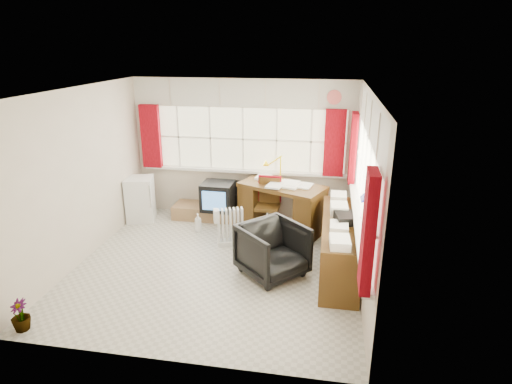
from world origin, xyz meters
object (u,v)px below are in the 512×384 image
tv_bench (212,212)px  mini_fridge (140,199)px  crt_tv (218,196)px  task_chair (269,202)px  desk_lamp (281,163)px  office_chair (273,250)px  radiator (231,230)px  credenza (339,244)px  desk (282,205)px

tv_bench → mini_fridge: size_ratio=1.75×
crt_tv → task_chair: bearing=-11.1°
desk_lamp → office_chair: (0.11, -1.77, -0.75)m
tv_bench → desk_lamp: bearing=-2.2°
radiator → mini_fridge: size_ratio=0.78×
task_chair → credenza: (1.17, -1.18, -0.11)m
office_chair → mini_fridge: size_ratio=1.02×
task_chair → tv_bench: size_ratio=0.68×
crt_tv → credenza: bearing=-32.8°
desk_lamp → radiator: desk_lamp is taller
radiator → tv_bench: size_ratio=0.44×
task_chair → credenza: 1.67m
credenza → crt_tv: bearing=147.2°
desk_lamp → tv_bench: (-1.26, 0.05, -1.00)m
credenza → crt_tv: credenza is taller
task_chair → desk_lamp: bearing=62.2°
credenza → tv_bench: credenza is taller
tv_bench → mini_fridge: (-1.25, -0.28, 0.28)m
desk_lamp → task_chair: 0.70m
mini_fridge → desk: bearing=0.2°
office_chair → desk_lamp: bearing=48.0°
office_chair → tv_bench: (-1.37, 1.82, -0.25)m
crt_tv → mini_fridge: (-1.42, -0.13, -0.10)m
desk_lamp → radiator: size_ratio=0.72×
desk_lamp → desk: bearing=-74.7°
credenza → mini_fridge: 3.74m
desk_lamp → tv_bench: bearing=177.8°
office_chair → mini_fridge: 3.04m
tv_bench → radiator: bearing=-59.9°
office_chair → mini_fridge: bearing=104.0°
task_chair → crt_tv: task_chair is taller
desk_lamp → credenza: bearing=-55.3°
credenza → desk: bearing=127.5°
crt_tv → radiator: bearing=-63.7°
task_chair → tv_bench: 1.22m
desk → credenza: (0.96, -1.24, -0.06)m
office_chair → credenza: credenza is taller
desk → radiator: desk is taller
desk_lamp → mini_fridge: (-2.51, -0.24, -0.72)m
desk → desk_lamp: (-0.06, 0.23, 0.67)m
credenza → task_chair: bearing=134.8°
desk_lamp → radiator: bearing=-124.7°
credenza → mini_fridge: size_ratio=2.50×
office_chair → tv_bench: 2.29m
desk_lamp → task_chair: (-0.15, -0.29, -0.62)m
desk_lamp → tv_bench: size_ratio=0.32×
desk → credenza: 1.57m
crt_tv → desk_lamp: bearing=5.6°
task_chair → credenza: bearing=-45.2°
desk → office_chair: (0.05, -1.54, -0.08)m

